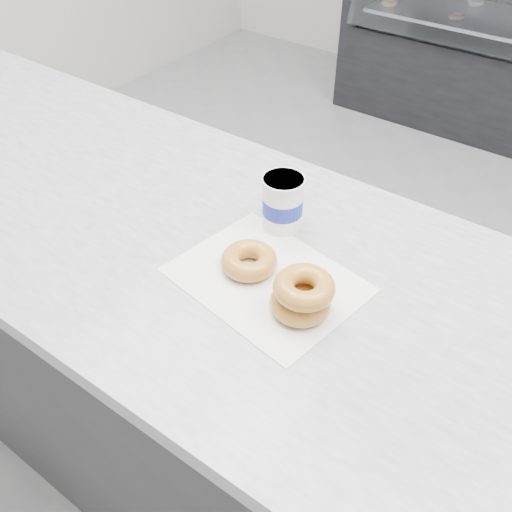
{
  "coord_description": "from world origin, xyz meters",
  "views": [
    {
      "loc": [
        0.4,
        -1.27,
        1.64
      ],
      "look_at": [
        -0.08,
        -0.62,
        0.94
      ],
      "focal_mm": 40.0,
      "sensor_mm": 36.0,
      "label": 1
    }
  ],
  "objects_px": {
    "donut_single": "(249,261)",
    "donut_stack": "(302,295)",
    "counter": "(287,419)",
    "coffee_cup": "(283,203)"
  },
  "relations": [
    {
      "from": "donut_stack",
      "to": "coffee_cup",
      "type": "distance_m",
      "value": 0.25
    },
    {
      "from": "coffee_cup",
      "to": "donut_single",
      "type": "bearing_deg",
      "value": -105.22
    },
    {
      "from": "donut_single",
      "to": "coffee_cup",
      "type": "xyz_separation_m",
      "value": [
        -0.02,
        0.15,
        0.04
      ]
    },
    {
      "from": "counter",
      "to": "donut_single",
      "type": "distance_m",
      "value": 0.48
    },
    {
      "from": "counter",
      "to": "coffee_cup",
      "type": "bearing_deg",
      "value": 132.51
    },
    {
      "from": "counter",
      "to": "donut_single",
      "type": "relative_size",
      "value": 28.06
    },
    {
      "from": "counter",
      "to": "donut_single",
      "type": "bearing_deg",
      "value": -169.34
    },
    {
      "from": "counter",
      "to": "coffee_cup",
      "type": "distance_m",
      "value": 0.54
    },
    {
      "from": "donut_single",
      "to": "donut_stack",
      "type": "height_order",
      "value": "donut_stack"
    },
    {
      "from": "counter",
      "to": "donut_stack",
      "type": "relative_size",
      "value": 20.07
    }
  ]
}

